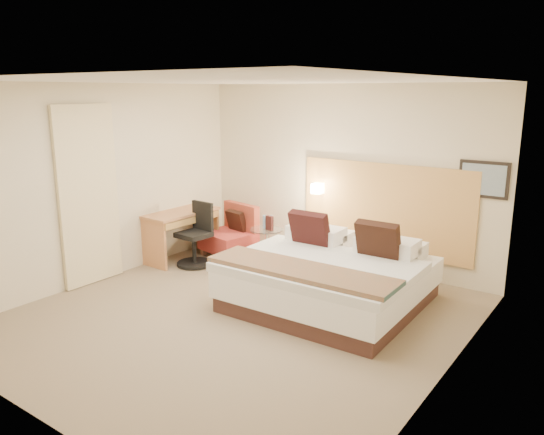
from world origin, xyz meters
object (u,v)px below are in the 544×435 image
Objects in this scene: desk at (182,222)px; desk_chair at (196,240)px; side_table at (267,245)px; bed at (331,277)px; lounge_chair at (231,235)px.

desk is 0.45m from desk_chair.
desk_chair is at bearing -144.12° from side_table.
desk_chair reaches higher than desk.
bed is 1.82× the size of desk.
lounge_chair is at bearing 173.93° from side_table.
lounge_chair is at bearing 82.04° from desk_chair.
desk is at bearing -157.04° from side_table.
desk_chair reaches higher than lounge_chair.
bed reaches higher than desk_chair.
side_table is at bearing 153.77° from bed.
bed is 3.70× the size of side_table.
side_table is 1.07m from desk_chair.
side_table is 0.49× the size of desk.
bed is at bearing -3.27° from desk_chair.
desk is (-1.25, -0.53, 0.29)m from side_table.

